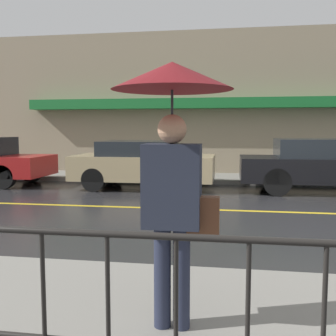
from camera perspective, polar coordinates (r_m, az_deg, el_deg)
ground_plane at (r=8.43m, az=16.51°, el=-6.17°), size 80.00×80.00×0.00m
sidewalk_far at (r=13.23m, az=13.74°, el=-1.59°), size 28.00×2.03×0.14m
lane_marking at (r=8.43m, az=16.51°, el=-6.14°), size 25.20×0.12×0.01m
building_storefront at (r=14.29m, az=13.60°, el=9.05°), size 28.00×0.85×5.17m
pedestrian at (r=2.95m, az=0.73°, el=5.51°), size 0.91×0.91×2.04m
car_tan at (r=11.31m, az=-3.62°, el=0.65°), size 3.98×1.89×1.36m
car_black at (r=11.35m, az=22.38°, el=0.46°), size 4.79×1.79×1.44m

